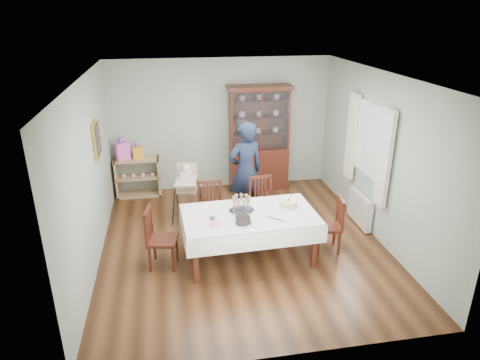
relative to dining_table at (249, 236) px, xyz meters
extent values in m
plane|color=#593319|center=(-0.02, 0.47, -0.38)|extent=(5.00, 5.00, 0.00)
plane|color=#9EAA99|center=(-0.02, 2.97, 0.97)|extent=(4.50, 0.00, 4.50)
plane|color=#9EAA99|center=(-2.27, 0.47, 0.97)|extent=(0.00, 5.00, 5.00)
plane|color=#9EAA99|center=(2.23, 0.47, 0.97)|extent=(0.00, 5.00, 5.00)
plane|color=white|center=(-0.02, 0.47, 2.32)|extent=(5.00, 5.00, 0.00)
cube|color=#4A2112|center=(0.00, 0.00, 0.34)|extent=(1.94, 1.13, 0.06)
cube|color=silver|center=(0.00, 0.00, 0.37)|extent=(2.04, 1.23, 0.01)
cube|color=#4A2112|center=(0.73, 2.73, 0.07)|extent=(1.20, 0.45, 0.90)
cube|color=white|center=(0.73, 2.54, 1.12)|extent=(1.12, 0.01, 1.16)
cube|color=#4A2112|center=(0.73, 2.73, 1.76)|extent=(1.30, 0.48, 0.07)
cube|color=tan|center=(-1.77, 2.75, -0.36)|extent=(0.90, 0.38, 0.04)
cube|color=tan|center=(-1.77, 2.75, 0.02)|extent=(0.90, 0.38, 0.03)
cube|color=tan|center=(-1.77, 2.75, 0.40)|extent=(0.90, 0.38, 0.04)
cube|color=tan|center=(-2.19, 2.75, 0.02)|extent=(0.04, 0.38, 0.80)
cube|color=tan|center=(-1.35, 2.75, 0.02)|extent=(0.04, 0.38, 0.80)
cube|color=gold|center=(-2.24, 1.27, 1.27)|extent=(0.04, 0.48, 0.58)
cube|color=white|center=(2.20, 0.77, 1.17)|extent=(0.04, 1.02, 1.22)
cube|color=silver|center=(2.14, 0.15, 1.07)|extent=(0.07, 0.30, 1.55)
cube|color=silver|center=(2.14, 1.39, 1.07)|extent=(0.07, 0.30, 1.55)
cube|color=white|center=(2.14, 0.77, -0.08)|extent=(0.10, 0.80, 0.55)
cube|color=#4A2112|center=(-0.50, 0.78, 0.05)|extent=(0.44, 0.44, 0.05)
cube|color=#4A2112|center=(-0.50, 0.97, 0.31)|extent=(0.40, 0.05, 0.50)
cube|color=#4A2112|center=(0.41, 0.82, 0.05)|extent=(0.47, 0.47, 0.05)
cube|color=#4A2112|center=(0.38, 1.01, 0.31)|extent=(0.41, 0.08, 0.50)
cube|color=#4A2112|center=(-1.29, 0.03, 0.04)|extent=(0.49, 0.49, 0.05)
cube|color=#4A2112|center=(-1.48, 0.07, 0.30)|extent=(0.11, 0.40, 0.49)
cube|color=#4A2112|center=(1.26, 0.05, 0.02)|extent=(0.45, 0.45, 0.05)
cube|color=#4A2112|center=(1.44, 0.02, 0.27)|extent=(0.09, 0.38, 0.47)
imported|color=black|center=(0.20, 1.38, 0.52)|extent=(0.75, 0.59, 1.81)
cube|color=tan|center=(-0.84, 1.50, 0.29)|extent=(0.40, 0.36, 0.25)
cube|color=tan|center=(-0.84, 1.50, 0.50)|extent=(0.35, 0.12, 0.29)
cube|color=tan|center=(-0.84, 1.50, 0.37)|extent=(0.39, 0.23, 0.03)
cube|color=silver|center=(-0.84, 1.50, 0.46)|extent=(0.21, 0.17, 0.18)
sphere|color=beige|center=(-0.84, 1.50, 0.60)|extent=(0.15, 0.15, 0.15)
cylinder|color=silver|center=(-0.10, 0.12, 0.38)|extent=(0.38, 0.38, 0.01)
torus|color=silver|center=(-0.10, 0.12, 0.39)|extent=(0.38, 0.38, 0.01)
cylinder|color=white|center=(0.63, 0.12, 0.38)|extent=(0.30, 0.30, 0.02)
cylinder|color=brown|center=(0.63, 0.12, 0.44)|extent=(0.26, 0.26, 0.09)
cylinder|color=silver|center=(0.63, 0.12, 0.49)|extent=(0.26, 0.26, 0.01)
cylinder|color=#F24C4C|center=(0.63, 0.12, 0.53)|extent=(0.01, 0.01, 0.07)
sphere|color=yellow|center=(0.63, 0.12, 0.57)|extent=(0.02, 0.02, 0.02)
cylinder|color=black|center=(-0.15, -0.27, 0.43)|extent=(0.22, 0.22, 0.10)
cylinder|color=white|center=(0.06, -0.29, 0.42)|extent=(0.28, 0.28, 0.09)
cube|color=#FB5CCC|center=(-0.54, -0.26, 0.39)|extent=(0.18, 0.18, 0.02)
cube|color=silver|center=(0.35, -0.24, 0.38)|extent=(0.25, 0.24, 0.01)
cube|color=#FB5CCC|center=(-2.02, 2.73, 0.59)|extent=(0.29, 0.25, 0.34)
sphere|color=#E533B2|center=(-2.02, 2.73, 0.82)|extent=(0.14, 0.14, 0.14)
cube|color=#FFA928|center=(-1.72, 2.73, 0.54)|extent=(0.19, 0.14, 0.24)
sphere|color=#E533B2|center=(-1.72, 2.73, 0.70)|extent=(0.11, 0.11, 0.11)
camera|label=1|loc=(-1.12, -5.57, 3.22)|focal=32.00mm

